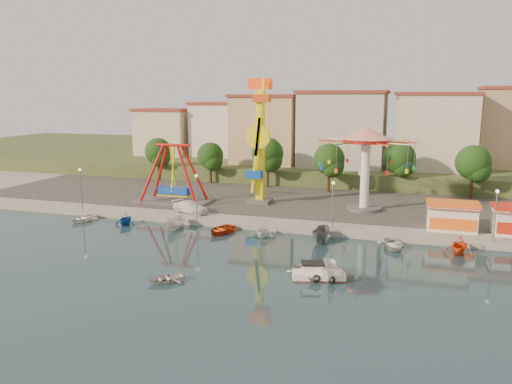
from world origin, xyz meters
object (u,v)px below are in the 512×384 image
at_px(pirate_ship_ride, 173,175).
at_px(wave_swinger, 366,150).
at_px(rowboat_a, 306,273).
at_px(skiff, 329,271).
at_px(cabin_motorboat, 317,275).
at_px(kamikaze_tower, 260,144).
at_px(van, 191,207).

distance_m(pirate_ship_ride, wave_swinger, 25.61).
bearing_deg(rowboat_a, skiff, -31.44).
xyz_separation_m(wave_swinger, rowboat_a, (-2.30, -24.24, -7.81)).
xyz_separation_m(rowboat_a, skiff, (1.92, 0.02, 0.31)).
distance_m(wave_swinger, rowboat_a, 25.57).
bearing_deg(cabin_motorboat, kamikaze_tower, 100.56).
relative_size(cabin_motorboat, van, 0.91).
bearing_deg(pirate_ship_ride, wave_swinger, 6.86).
height_order(cabin_motorboat, van, van).
height_order(cabin_motorboat, rowboat_a, cabin_motorboat).
distance_m(cabin_motorboat, skiff, 1.02).
distance_m(cabin_motorboat, rowboat_a, 1.02).
relative_size(pirate_ship_ride, cabin_motorboat, 2.20).
height_order(wave_swinger, rowboat_a, wave_swinger).
xyz_separation_m(cabin_motorboat, rowboat_a, (-0.99, 0.24, -0.02)).
distance_m(kamikaze_tower, wave_swinger, 13.78).
bearing_deg(wave_swinger, pirate_ship_ride, -173.14).
xyz_separation_m(kamikaze_tower, rowboat_a, (11.48, -24.12, -8.22)).
relative_size(wave_swinger, cabin_motorboat, 2.55).
relative_size(rowboat_a, van, 0.74).
bearing_deg(pirate_ship_ride, kamikaze_tower, 14.34).
height_order(wave_swinger, skiff, wave_swinger).
bearing_deg(pirate_ship_ride, cabin_motorboat, -41.99).
bearing_deg(kamikaze_tower, rowboat_a, -64.55).
bearing_deg(skiff, rowboat_a, 173.68).
bearing_deg(kamikaze_tower, pirate_ship_ride, -165.66).
height_order(rowboat_a, van, van).
distance_m(pirate_ship_ride, skiff, 32.81).
relative_size(kamikaze_tower, rowboat_a, 4.46).
height_order(pirate_ship_ride, wave_swinger, wave_swinger).
relative_size(pirate_ship_ride, kamikaze_tower, 0.61).
distance_m(rowboat_a, van, 24.21).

